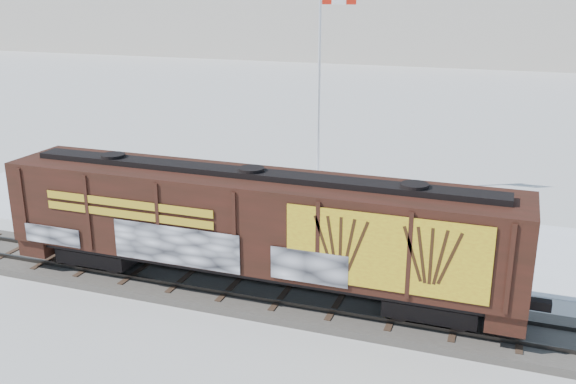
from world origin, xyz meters
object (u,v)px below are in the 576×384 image
at_px(hopper_railcar, 252,223).
at_px(car_silver, 157,196).
at_px(car_dark, 389,232).
at_px(flagpole, 321,120).
at_px(car_white, 389,237).

height_order(hopper_railcar, car_silver, hopper_railcar).
bearing_deg(car_silver, car_dark, -86.37).
bearing_deg(flagpole, hopper_railcar, -83.75).
distance_m(hopper_railcar, flagpole, 12.80).
bearing_deg(flagpole, car_silver, -139.15).
distance_m(flagpole, car_silver, 9.43).
height_order(hopper_railcar, flagpole, flagpole).
relative_size(car_silver, car_white, 1.09).
height_order(hopper_railcar, car_white, hopper_railcar).
bearing_deg(car_white, flagpole, 24.91).
bearing_deg(hopper_railcar, car_white, 55.78).
bearing_deg(flagpole, car_dark, -51.66).
bearing_deg(car_silver, hopper_railcar, -123.37).
distance_m(flagpole, car_dark, 8.92).
relative_size(flagpole, car_silver, 2.27).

